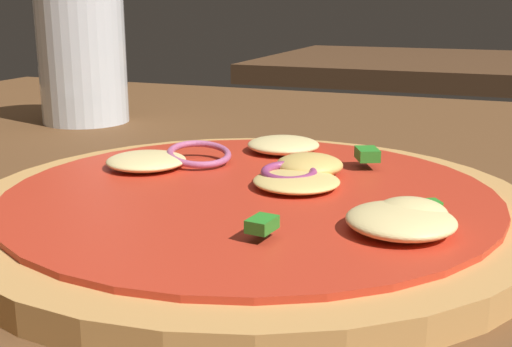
{
  "coord_description": "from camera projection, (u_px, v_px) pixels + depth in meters",
  "views": [
    {
      "loc": [
        0.12,
        -0.31,
        0.15
      ],
      "look_at": [
        -0.0,
        0.01,
        0.05
      ],
      "focal_mm": 46.07,
      "sensor_mm": 36.0,
      "label": 1
    }
  ],
  "objects": [
    {
      "name": "dining_table",
      "position": [
        259.0,
        243.0,
        0.36
      ],
      "size": [
        1.11,
        0.94,
        0.03
      ],
      "color": "brown",
      "rests_on": "ground"
    },
    {
      "name": "pizza",
      "position": [
        246.0,
        203.0,
        0.34
      ],
      "size": [
        0.29,
        0.29,
        0.03
      ],
      "color": "tan",
      "rests_on": "dining_table"
    },
    {
      "name": "beer_glass",
      "position": [
        83.0,
        65.0,
        0.6
      ],
      "size": [
        0.08,
        0.08,
        0.12
      ],
      "color": "silver",
      "rests_on": "dining_table"
    },
    {
      "name": "background_table",
      "position": [
        485.0,
        69.0,
        1.25
      ],
      "size": [
        0.83,
        0.53,
        0.03
      ],
      "color": "#4C301C",
      "rests_on": "ground"
    }
  ]
}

